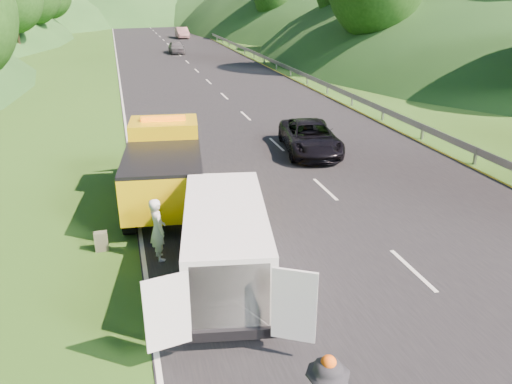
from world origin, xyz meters
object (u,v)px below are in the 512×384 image
object	(u,v)px
white_van	(226,240)
woman	(160,259)
suitcase	(101,241)
child	(220,271)
tow_truck	(165,166)
passing_suv	(310,152)

from	to	relation	value
white_van	woman	distance (m)	2.56
suitcase	white_van	bearing A→B (deg)	-39.58
child	suitcase	bearing A→B (deg)	-167.43
tow_truck	suitcase	size ratio (longest dim) A/B	11.49
white_van	passing_suv	size ratio (longest dim) A/B	1.28
white_van	child	bearing A→B (deg)	107.35
woman	passing_suv	xyz separation A→B (m)	(7.56, 8.03, 0.00)
woman	child	bearing A→B (deg)	-138.93
tow_truck	white_van	world-z (taller)	tow_truck
tow_truck	white_van	distance (m)	5.68
tow_truck	white_van	xyz separation A→B (m)	(0.92, -5.60, -0.16)
child	passing_suv	size ratio (longest dim) A/B	0.20
tow_truck	white_van	bearing A→B (deg)	-73.16
tow_truck	passing_suv	bearing A→B (deg)	37.95
white_van	child	xyz separation A→B (m)	(-0.07, 0.54, -1.21)
woman	child	world-z (taller)	woman
passing_suv	tow_truck	bearing A→B (deg)	-140.06
tow_truck	suitcase	world-z (taller)	tow_truck
suitcase	passing_suv	world-z (taller)	passing_suv
tow_truck	woman	world-z (taller)	tow_truck
white_van	suitcase	bearing A→B (deg)	150.60
white_van	suitcase	world-z (taller)	white_van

